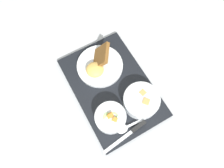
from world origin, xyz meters
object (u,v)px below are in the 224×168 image
at_px(knife, 133,130).
at_px(spoon, 129,126).
at_px(plate_main, 99,65).
at_px(bowl_salad, 111,118).
at_px(bowl_soup, 141,100).

height_order(knife, spoon, knife).
distance_m(plate_main, knife, 0.30).
bearing_deg(plate_main, bowl_salad, 156.85).
bearing_deg(bowl_salad, spoon, -146.33).
xyz_separation_m(bowl_salad, knife, (-0.08, -0.05, -0.03)).
xyz_separation_m(bowl_soup, knife, (-0.07, 0.09, -0.02)).
distance_m(bowl_salad, plate_main, 0.23).
bearing_deg(spoon, knife, 110.85).
relative_size(bowl_salad, bowl_soup, 0.84).
bearing_deg(bowl_salad, plate_main, -23.15).
relative_size(plate_main, knife, 1.01).
relative_size(plate_main, spoon, 1.30).
xyz_separation_m(plate_main, spoon, (-0.27, 0.05, -0.01)).
bearing_deg(bowl_salad, knife, -151.86).
height_order(bowl_soup, knife, bowl_soup).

